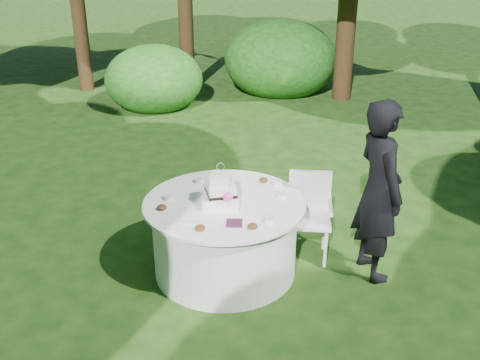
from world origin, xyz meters
name	(u,v)px	position (x,y,z in m)	size (l,w,h in m)	color
ground	(225,270)	(0.00, 0.00, 0.00)	(80.00, 80.00, 0.00)	#14350E
napkins	(234,223)	(0.11, -0.44, 0.78)	(0.14, 0.14, 0.02)	#461E39
feather_plume	(189,223)	(-0.30, -0.43, 0.78)	(0.48, 0.07, 0.01)	white
guest	(379,191)	(1.46, 0.00, 0.90)	(0.65, 0.43, 1.79)	black
table	(225,236)	(0.00, 0.00, 0.39)	(1.56, 1.56, 0.77)	silver
cake	(221,193)	(-0.03, -0.04, 0.88)	(0.34, 0.35, 0.43)	white
chair	(309,209)	(0.86, 0.35, 0.52)	(0.48, 0.47, 0.90)	white
votives	(239,194)	(0.14, 0.13, 0.79)	(1.19, 0.95, 0.04)	white
petal_cups	(220,209)	(-0.03, -0.20, 0.79)	(1.05, 1.10, 0.05)	#562D16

